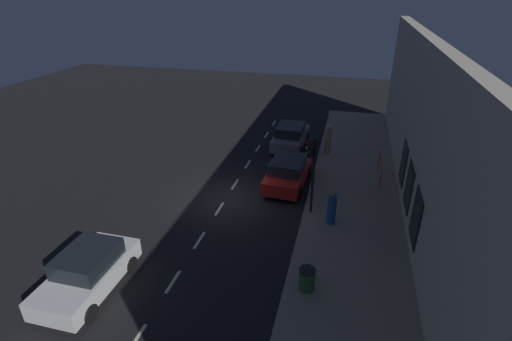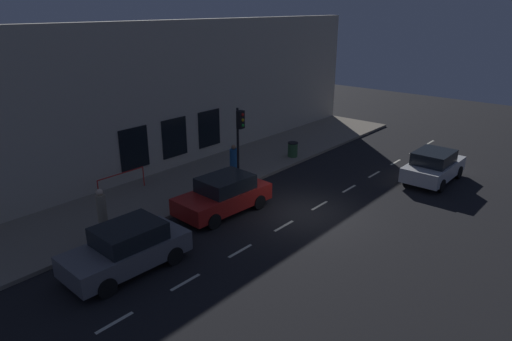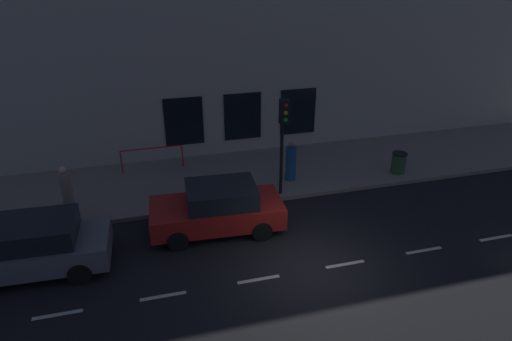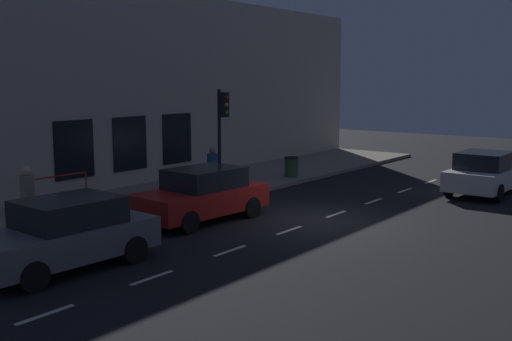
{
  "view_description": "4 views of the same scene",
  "coord_description": "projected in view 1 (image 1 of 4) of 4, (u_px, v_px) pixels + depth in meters",
  "views": [
    {
      "loc": [
        5.56,
        -15.94,
        9.79
      ],
      "look_at": [
        1.42,
        0.64,
        1.45
      ],
      "focal_mm": 26.94,
      "sensor_mm": 36.0,
      "label": 1
    },
    {
      "loc": [
        -9.83,
        14.84,
        8.32
      ],
      "look_at": [
        2.36,
        0.56,
        1.53
      ],
      "focal_mm": 32.07,
      "sensor_mm": 36.0,
      "label": 2
    },
    {
      "loc": [
        -9.51,
        4.22,
        8.12
      ],
      "look_at": [
        3.09,
        0.85,
        1.81
      ],
      "focal_mm": 31.58,
      "sensor_mm": 36.0,
      "label": 3
    },
    {
      "loc": [
        -9.41,
        15.4,
        4.21
      ],
      "look_at": [
        1.6,
        1.05,
        1.49
      ],
      "focal_mm": 42.73,
      "sensor_mm": 36.0,
      "label": 4
    }
  ],
  "objects": [
    {
      "name": "ground_plane",
      "position": [
        226.0,
        199.0,
        19.4
      ],
      "size": [
        60.0,
        60.0,
        0.0
      ],
      "primitive_type": "plane",
      "color": "black"
    },
    {
      "name": "sidewalk",
      "position": [
        352.0,
        214.0,
        18.0
      ],
      "size": [
        4.5,
        32.0,
        0.15
      ],
      "color": "gray",
      "rests_on": "ground"
    },
    {
      "name": "building_facade",
      "position": [
        426.0,
        144.0,
        15.8
      ],
      "size": [
        0.65,
        32.0,
        7.66
      ],
      "color": "beige",
      "rests_on": "ground"
    },
    {
      "name": "lane_centre_line",
      "position": [
        219.0,
        209.0,
        18.53
      ],
      "size": [
        0.12,
        27.2,
        0.01
      ],
      "color": "beige",
      "rests_on": "ground"
    },
    {
      "name": "traffic_light",
      "position": [
        311.0,
        159.0,
        16.88
      ],
      "size": [
        0.46,
        0.32,
        3.72
      ],
      "color": "black",
      "rests_on": "sidewalk"
    },
    {
      "name": "parked_car_0",
      "position": [
        88.0,
        272.0,
        13.31
      ],
      "size": [
        1.96,
        3.97,
        1.58
      ],
      "rotation": [
        0.0,
        0.0,
        3.14
      ],
      "color": "silver",
      "rests_on": "ground"
    },
    {
      "name": "parked_car_1",
      "position": [
        288.0,
        172.0,
        20.36
      ],
      "size": [
        2.14,
        4.28,
        1.58
      ],
      "rotation": [
        0.0,
        0.0,
        -0.06
      ],
      "color": "red",
      "rests_on": "ground"
    },
    {
      "name": "parked_car_2",
      "position": [
        290.0,
        136.0,
        25.15
      ],
      "size": [
        2.08,
        4.16,
        1.58
      ],
      "rotation": [
        0.0,
        0.0,
        -0.04
      ],
      "color": "slate",
      "rests_on": "ground"
    },
    {
      "name": "pedestrian_0",
      "position": [
        332.0,
        209.0,
        16.88
      ],
      "size": [
        0.5,
        0.5,
        1.59
      ],
      "rotation": [
        0.0,
        0.0,
        3.42
      ],
      "color": "#1E5189",
      "rests_on": "sidewalk"
    },
    {
      "name": "pedestrian_1",
      "position": [
        328.0,
        140.0,
        23.93
      ],
      "size": [
        0.47,
        0.47,
        1.88
      ],
      "rotation": [
        0.0,
        0.0,
        5.12
      ],
      "color": "gray",
      "rests_on": "sidewalk"
    },
    {
      "name": "trash_bin",
      "position": [
        307.0,
        279.0,
        13.3
      ],
      "size": [
        0.58,
        0.58,
        0.84
      ],
      "color": "#2D5633",
      "rests_on": "sidewalk"
    },
    {
      "name": "red_railing",
      "position": [
        380.0,
        166.0,
        20.84
      ],
      "size": [
        0.05,
        2.47,
        0.97
      ],
      "color": "red",
      "rests_on": "sidewalk"
    }
  ]
}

